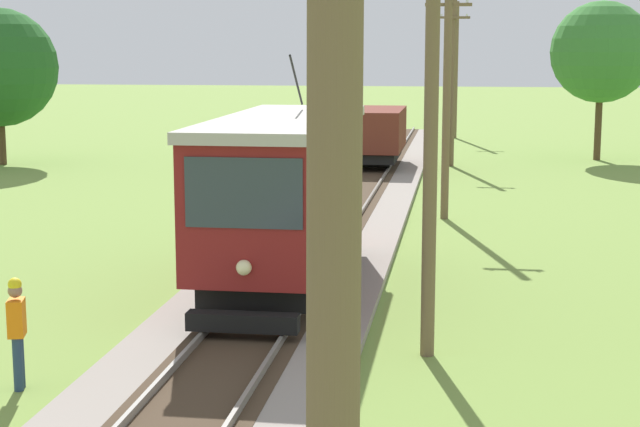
{
  "coord_description": "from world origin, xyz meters",
  "views": [
    {
      "loc": [
        3.78,
        -2.22,
        5.31
      ],
      "look_at": [
        0.51,
        20.58,
        1.45
      ],
      "focal_mm": 56.48,
      "sensor_mm": 36.0,
      "label": 1
    }
  ],
  "objects_px": {
    "red_tram": "(284,193)",
    "utility_pole_near_tram": "(431,115)",
    "utility_pole_foreground": "(333,383)",
    "track_worker": "(17,328)",
    "tree_right_near": "(602,52)",
    "utility_pole_distant": "(456,69)",
    "utility_pole_mid": "(447,96)",
    "utility_pole_far": "(453,80)",
    "freight_car": "(375,134)"
  },
  "relations": [
    {
      "from": "utility_pole_far",
      "to": "track_worker",
      "type": "relative_size",
      "value": 4.14
    },
    {
      "from": "utility_pole_distant",
      "to": "track_worker",
      "type": "relative_size",
      "value": 4.35
    },
    {
      "from": "utility_pole_distant",
      "to": "tree_right_near",
      "type": "distance_m",
      "value": 12.42
    },
    {
      "from": "utility_pole_foreground",
      "to": "freight_car",
      "type": "bearing_deg",
      "value": 94.79
    },
    {
      "from": "utility_pole_near_tram",
      "to": "track_worker",
      "type": "distance_m",
      "value": 7.46
    },
    {
      "from": "utility_pole_near_tram",
      "to": "track_worker",
      "type": "bearing_deg",
      "value": -157.83
    },
    {
      "from": "utility_pole_foreground",
      "to": "utility_pole_near_tram",
      "type": "xyz_separation_m",
      "value": [
        0.0,
        12.58,
        0.32
      ]
    },
    {
      "from": "freight_car",
      "to": "utility_pole_far",
      "type": "relative_size",
      "value": 0.7
    },
    {
      "from": "red_tram",
      "to": "utility_pole_near_tram",
      "type": "distance_m",
      "value": 5.63
    },
    {
      "from": "tree_right_near",
      "to": "utility_pole_near_tram",
      "type": "bearing_deg",
      "value": -102.09
    },
    {
      "from": "freight_car",
      "to": "track_worker",
      "type": "distance_m",
      "value": 28.73
    },
    {
      "from": "utility_pole_mid",
      "to": "freight_car",
      "type": "bearing_deg",
      "value": 105.15
    },
    {
      "from": "freight_car",
      "to": "tree_right_near",
      "type": "relative_size",
      "value": 0.71
    },
    {
      "from": "utility_pole_far",
      "to": "utility_pole_distant",
      "type": "distance_m",
      "value": 13.61
    },
    {
      "from": "red_tram",
      "to": "utility_pole_mid",
      "type": "height_order",
      "value": "utility_pole_mid"
    },
    {
      "from": "red_tram",
      "to": "utility_pole_distant",
      "type": "distance_m",
      "value": 37.83
    },
    {
      "from": "utility_pole_mid",
      "to": "utility_pole_near_tram",
      "type": "bearing_deg",
      "value": -90.0
    },
    {
      "from": "red_tram",
      "to": "track_worker",
      "type": "height_order",
      "value": "red_tram"
    },
    {
      "from": "utility_pole_near_tram",
      "to": "tree_right_near",
      "type": "distance_m",
      "value": 32.14
    },
    {
      "from": "utility_pole_far",
      "to": "track_worker",
      "type": "distance_m",
      "value": 31.5
    },
    {
      "from": "utility_pole_near_tram",
      "to": "tree_right_near",
      "type": "bearing_deg",
      "value": 77.91
    },
    {
      "from": "freight_car",
      "to": "track_worker",
      "type": "height_order",
      "value": "freight_car"
    },
    {
      "from": "utility_pole_mid",
      "to": "tree_right_near",
      "type": "distance_m",
      "value": 18.64
    },
    {
      "from": "utility_pole_foreground",
      "to": "utility_pole_far",
      "type": "distance_m",
      "value": 40.78
    },
    {
      "from": "utility_pole_near_tram",
      "to": "track_worker",
      "type": "relative_size",
      "value": 4.57
    },
    {
      "from": "utility_pole_foreground",
      "to": "utility_pole_mid",
      "type": "relative_size",
      "value": 1.01
    },
    {
      "from": "red_tram",
      "to": "track_worker",
      "type": "relative_size",
      "value": 4.79
    },
    {
      "from": "red_tram",
      "to": "utility_pole_far",
      "type": "bearing_deg",
      "value": 82.34
    },
    {
      "from": "freight_car",
      "to": "utility_pole_distant",
      "type": "bearing_deg",
      "value": 78.42
    },
    {
      "from": "red_tram",
      "to": "tree_right_near",
      "type": "bearing_deg",
      "value": 69.92
    },
    {
      "from": "utility_pole_foreground",
      "to": "track_worker",
      "type": "xyz_separation_m",
      "value": [
        -6.24,
        10.04,
        -2.86
      ]
    },
    {
      "from": "red_tram",
      "to": "utility_pole_far",
      "type": "distance_m",
      "value": 24.31
    },
    {
      "from": "utility_pole_far",
      "to": "track_worker",
      "type": "height_order",
      "value": "utility_pole_far"
    },
    {
      "from": "utility_pole_far",
      "to": "utility_pole_distant",
      "type": "height_order",
      "value": "utility_pole_distant"
    },
    {
      "from": "red_tram",
      "to": "utility_pole_mid",
      "type": "distance_m",
      "value": 10.55
    },
    {
      "from": "freight_car",
      "to": "utility_pole_near_tram",
      "type": "xyz_separation_m",
      "value": [
        3.23,
        -26.02,
        2.61
      ]
    },
    {
      "from": "utility_pole_near_tram",
      "to": "utility_pole_distant",
      "type": "relative_size",
      "value": 1.05
    },
    {
      "from": "red_tram",
      "to": "utility_pole_near_tram",
      "type": "height_order",
      "value": "utility_pole_near_tram"
    },
    {
      "from": "utility_pole_far",
      "to": "utility_pole_near_tram",
      "type": "bearing_deg",
      "value": -90.0
    },
    {
      "from": "freight_car",
      "to": "utility_pole_distant",
      "type": "relative_size",
      "value": 0.67
    },
    {
      "from": "utility_pole_mid",
      "to": "utility_pole_foreground",
      "type": "bearing_deg",
      "value": -90.0
    },
    {
      "from": "tree_right_near",
      "to": "red_tram",
      "type": "bearing_deg",
      "value": -110.08
    },
    {
      "from": "utility_pole_foreground",
      "to": "utility_pole_mid",
      "type": "xyz_separation_m",
      "value": [
        0.0,
        26.65,
        -0.05
      ]
    },
    {
      "from": "freight_car",
      "to": "tree_right_near",
      "type": "height_order",
      "value": "tree_right_near"
    },
    {
      "from": "utility_pole_near_tram",
      "to": "track_worker",
      "type": "height_order",
      "value": "utility_pole_near_tram"
    },
    {
      "from": "freight_car",
      "to": "tree_right_near",
      "type": "bearing_deg",
      "value": 28.42
    },
    {
      "from": "track_worker",
      "to": "tree_right_near",
      "type": "bearing_deg",
      "value": -126.54
    },
    {
      "from": "utility_pole_near_tram",
      "to": "utility_pole_far",
      "type": "bearing_deg",
      "value": 90.0
    },
    {
      "from": "red_tram",
      "to": "utility_pole_far",
      "type": "relative_size",
      "value": 1.16
    },
    {
      "from": "utility_pole_distant",
      "to": "tree_right_near",
      "type": "relative_size",
      "value": 1.06
    }
  ]
}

